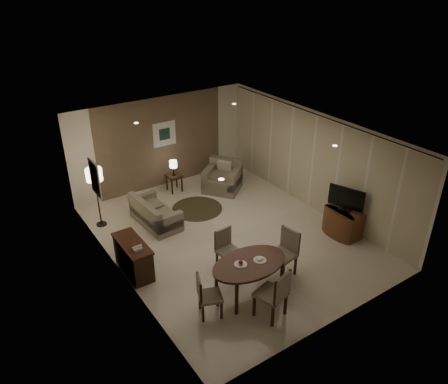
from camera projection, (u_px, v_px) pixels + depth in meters
room_shell at (219, 181)px, 10.48m from camera, size 5.50×7.00×2.70m
taupe_accent at (161, 143)px, 12.75m from camera, size 3.96×0.03×2.70m
curtain_wall at (312, 163)px, 11.52m from camera, size 0.08×6.70×2.58m
curtain_rod at (317, 115)px, 10.91m from camera, size 0.03×6.80×0.03m
art_back_frame at (164, 134)px, 12.66m from camera, size 0.72×0.03×0.72m
art_back_canvas at (165, 134)px, 12.65m from camera, size 0.34×0.01×0.34m
art_left_frame at (95, 178)px, 9.49m from camera, size 0.03×0.60×0.80m
art_left_canvas at (95, 178)px, 9.50m from camera, size 0.01×0.46×0.64m
downlight_nl at (221, 179)px, 7.55m from camera, size 0.10×0.10×0.01m
downlight_nr at (335, 146)px, 8.93m from camera, size 0.10×0.10×0.01m
downlight_fl at (136, 123)px, 10.20m from camera, size 0.10×0.10×0.01m
downlight_fr at (234, 104)px, 11.58m from camera, size 0.10×0.10×0.01m
console_desk at (134, 257)px, 9.41m from camera, size 0.48×1.20×0.75m
telephone at (137, 248)px, 8.99m from camera, size 0.20×0.14×0.09m
tv_cabinet at (343, 222)px, 10.74m from camera, size 0.48×0.90×0.70m
flat_tv at (346, 198)px, 10.41m from camera, size 0.36×0.85×0.60m
dining_table at (249, 278)px, 8.79m from camera, size 1.62×1.01×0.76m
chair_near at (271, 293)px, 8.16m from camera, size 0.63×0.63×1.06m
chair_far at (229, 251)px, 9.44m from camera, size 0.49×0.49×0.95m
chair_left at (210, 296)px, 8.22m from camera, size 0.56×0.56×0.89m
chair_right at (282, 254)px, 9.25m from camera, size 0.59×0.59×1.05m
plate_a at (241, 264)px, 8.55m from camera, size 0.26×0.26×0.02m
plate_b at (260, 260)px, 8.68m from camera, size 0.26×0.26×0.02m
fruit_apple at (241, 262)px, 8.53m from camera, size 0.09×0.09×0.09m
napkin at (260, 259)px, 8.67m from camera, size 0.12×0.08×0.03m
round_rug at (197, 209)px, 12.01m from camera, size 1.38×1.38×0.01m
sofa at (156, 211)px, 11.18m from camera, size 1.55×0.85×0.71m
armchair at (222, 176)px, 12.81m from camera, size 1.35×1.36×0.88m
side_table at (174, 183)px, 12.85m from camera, size 0.41×0.41×0.52m
table_lamp at (173, 167)px, 12.61m from camera, size 0.22×0.22×0.50m
floor_lamp at (98, 198)px, 10.93m from camera, size 0.40×0.40×1.59m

